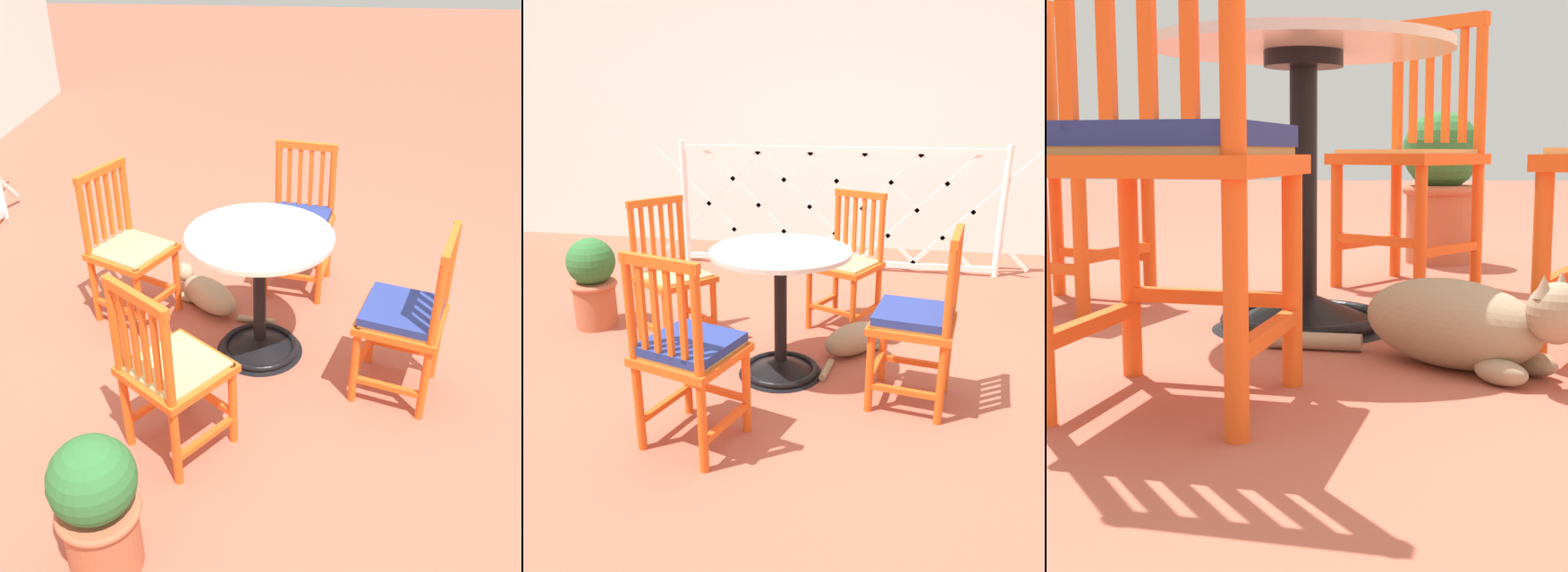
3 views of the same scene
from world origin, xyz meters
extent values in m
plane|color=#AD5642|center=(0.00, 0.00, 0.00)|extent=(24.00, 24.00, 0.00)
cube|color=white|center=(0.00, 3.23, 1.40)|extent=(10.00, 0.20, 2.80)
cylinder|color=white|center=(-1.41, 2.30, 0.57)|extent=(0.06, 0.06, 1.14)
cylinder|color=white|center=(1.44, 2.30, 0.57)|extent=(0.06, 0.06, 1.14)
cube|color=white|center=(0.02, 2.30, 0.06)|extent=(2.85, 0.04, 0.05)
cube|color=white|center=(0.02, 2.30, 1.08)|extent=(2.85, 0.04, 0.05)
cube|color=white|center=(-1.17, 2.30, 0.57)|extent=(1.03, 0.02, 1.03)
cube|color=white|center=(-0.69, 2.30, 0.57)|extent=(1.03, 0.02, 1.03)
cube|color=white|center=(-0.22, 2.30, 0.57)|extent=(1.03, 0.02, 1.03)
cube|color=white|center=(0.26, 2.30, 0.57)|extent=(1.03, 0.02, 1.03)
cube|color=white|center=(0.73, 2.30, 0.57)|extent=(1.03, 0.02, 1.03)
cube|color=white|center=(1.21, 2.30, 0.57)|extent=(1.03, 0.02, 1.03)
cube|color=white|center=(-1.17, 2.30, 0.57)|extent=(1.03, 0.02, 1.03)
cube|color=white|center=(-0.69, 2.30, 0.57)|extent=(1.03, 0.02, 1.03)
cube|color=white|center=(-0.22, 2.30, 0.57)|extent=(1.03, 0.02, 1.03)
cube|color=white|center=(0.26, 2.30, 0.57)|extent=(1.03, 0.02, 1.03)
cube|color=white|center=(0.73, 2.30, 0.57)|extent=(1.03, 0.02, 1.03)
cube|color=white|center=(1.21, 2.30, 0.57)|extent=(1.03, 0.02, 1.03)
cone|color=black|center=(-0.08, 0.16, 0.05)|extent=(0.48, 0.48, 0.10)
torus|color=black|center=(-0.08, 0.16, 0.03)|extent=(0.44, 0.44, 0.04)
cylinder|color=black|center=(-0.08, 0.16, 0.37)|extent=(0.07, 0.07, 0.66)
cylinder|color=black|center=(-0.08, 0.16, 0.68)|extent=(0.20, 0.20, 0.04)
cylinder|color=beige|center=(-0.08, 0.16, 0.72)|extent=(0.76, 0.76, 0.02)
cylinder|color=#EA5619|center=(0.29, 0.69, 0.23)|extent=(0.04, 0.04, 0.45)
cylinder|color=#EA5619|center=(-0.01, 0.84, 0.23)|extent=(0.04, 0.04, 0.45)
cylinder|color=#EA5619|center=(0.44, 1.00, 0.46)|extent=(0.04, 0.04, 0.91)
cylinder|color=#EA5619|center=(0.14, 1.15, 0.46)|extent=(0.04, 0.04, 0.91)
cube|color=#EA5619|center=(0.37, 0.84, 0.14)|extent=(0.18, 0.32, 0.03)
cube|color=#EA5619|center=(0.06, 0.99, 0.14)|extent=(0.18, 0.32, 0.03)
cube|color=#EA5619|center=(0.14, 0.77, 0.17)|extent=(0.32, 0.18, 0.03)
cube|color=#EA5619|center=(0.21, 0.92, 0.43)|extent=(0.54, 0.54, 0.04)
cube|color=tan|center=(0.21, 0.92, 0.45)|extent=(0.47, 0.47, 0.02)
cube|color=#EA5619|center=(0.38, 1.03, 0.68)|extent=(0.03, 0.03, 0.39)
cube|color=#EA5619|center=(0.32, 1.06, 0.68)|extent=(0.03, 0.03, 0.39)
cube|color=#EA5619|center=(0.26, 1.09, 0.68)|extent=(0.03, 0.03, 0.39)
cube|color=#EA5619|center=(0.20, 1.12, 0.68)|extent=(0.03, 0.03, 0.39)
cube|color=#EA5619|center=(0.29, 1.07, 0.89)|extent=(0.35, 0.20, 0.04)
cylinder|color=#EA5619|center=(-0.57, 0.49, 0.23)|extent=(0.04, 0.04, 0.45)
cylinder|color=#EA5619|center=(-0.78, 0.22, 0.23)|extent=(0.04, 0.04, 0.45)
cylinder|color=#EA5619|center=(-0.84, 0.70, 0.46)|extent=(0.04, 0.04, 0.91)
cylinder|color=#EA5619|center=(-1.05, 0.43, 0.46)|extent=(0.04, 0.04, 0.91)
cube|color=#EA5619|center=(-0.71, 0.59, 0.14)|extent=(0.29, 0.23, 0.03)
cube|color=#EA5619|center=(-0.91, 0.32, 0.14)|extent=(0.29, 0.23, 0.03)
cube|color=#EA5619|center=(-0.67, 0.35, 0.17)|extent=(0.23, 0.29, 0.03)
cube|color=#EA5619|center=(-0.81, 0.46, 0.43)|extent=(0.56, 0.56, 0.04)
cube|color=tan|center=(-0.81, 0.46, 0.45)|extent=(0.49, 0.49, 0.02)
cube|color=#EA5619|center=(-0.88, 0.64, 0.68)|extent=(0.03, 0.03, 0.39)
cube|color=#EA5619|center=(-0.92, 0.59, 0.68)|extent=(0.03, 0.03, 0.39)
cube|color=#EA5619|center=(-0.96, 0.54, 0.68)|extent=(0.03, 0.03, 0.39)
cube|color=#EA5619|center=(-1.01, 0.48, 0.68)|extent=(0.03, 0.03, 0.39)
cube|color=#EA5619|center=(-0.94, 0.56, 0.89)|extent=(0.26, 0.32, 0.04)
cylinder|color=#EA5619|center=(-0.45, -0.34, 0.23)|extent=(0.04, 0.04, 0.45)
cylinder|color=#EA5619|center=(-0.12, -0.44, 0.23)|extent=(0.04, 0.04, 0.45)
cylinder|color=#EA5619|center=(-0.55, -0.66, 0.46)|extent=(0.04, 0.04, 0.91)
cylinder|color=#EA5619|center=(-0.23, -0.77, 0.46)|extent=(0.04, 0.04, 0.91)
cube|color=#EA5619|center=(-0.50, -0.50, 0.14)|extent=(0.13, 0.33, 0.03)
cube|color=#EA5619|center=(-0.17, -0.61, 0.14)|extent=(0.13, 0.33, 0.03)
cube|color=#EA5619|center=(-0.29, -0.39, 0.17)|extent=(0.33, 0.13, 0.03)
cube|color=#EA5619|center=(-0.34, -0.55, 0.43)|extent=(0.50, 0.50, 0.04)
cube|color=tan|center=(-0.34, -0.55, 0.45)|extent=(0.44, 0.44, 0.02)
cube|color=#EA5619|center=(-0.49, -0.68, 0.68)|extent=(0.03, 0.03, 0.39)
cube|color=#EA5619|center=(-0.42, -0.71, 0.68)|extent=(0.03, 0.03, 0.39)
cube|color=#EA5619|center=(-0.36, -0.73, 0.68)|extent=(0.03, 0.03, 0.39)
cube|color=#EA5619|center=(-0.29, -0.75, 0.68)|extent=(0.03, 0.03, 0.39)
cube|color=#EA5619|center=(-0.39, -0.72, 0.89)|extent=(0.37, 0.15, 0.04)
cube|color=navy|center=(-0.34, -0.55, 0.48)|extent=(0.45, 0.45, 0.04)
cylinder|color=#EA5619|center=(0.43, -0.16, 0.23)|extent=(0.04, 0.04, 0.45)
cylinder|color=#EA5619|center=(0.49, 0.18, 0.23)|extent=(0.04, 0.04, 0.45)
cylinder|color=#EA5619|center=(0.76, -0.22, 0.46)|extent=(0.04, 0.04, 0.91)
cylinder|color=#EA5619|center=(0.82, 0.12, 0.46)|extent=(0.04, 0.04, 0.91)
cube|color=#EA5619|center=(0.60, -0.19, 0.14)|extent=(0.34, 0.09, 0.03)
cube|color=#EA5619|center=(0.66, 0.15, 0.14)|extent=(0.34, 0.09, 0.03)
cube|color=#EA5619|center=(0.46, 0.01, 0.17)|extent=(0.09, 0.34, 0.03)
cube|color=#EA5619|center=(0.63, -0.02, 0.43)|extent=(0.46, 0.46, 0.04)
cube|color=tan|center=(0.63, -0.02, 0.45)|extent=(0.41, 0.41, 0.02)
cube|color=#EA5619|center=(0.78, -0.15, 0.68)|extent=(0.02, 0.03, 0.39)
cube|color=#EA5619|center=(0.79, -0.08, 0.68)|extent=(0.02, 0.03, 0.39)
cube|color=#EA5619|center=(0.80, -0.01, 0.68)|extent=(0.02, 0.03, 0.39)
cube|color=#EA5619|center=(0.81, 0.05, 0.68)|extent=(0.02, 0.03, 0.39)
cube|color=#EA5619|center=(0.79, -0.05, 0.89)|extent=(0.10, 0.38, 0.04)
cube|color=navy|center=(0.63, -0.02, 0.48)|extent=(0.42, 0.42, 0.04)
ellipsoid|color=#9E896B|center=(0.31, 0.50, 0.10)|extent=(0.44, 0.46, 0.19)
ellipsoid|color=silver|center=(0.38, 0.58, 0.08)|extent=(0.23, 0.23, 0.14)
sphere|color=#9E896B|center=(0.48, 0.69, 0.15)|extent=(0.12, 0.12, 0.12)
ellipsoid|color=silver|center=(0.51, 0.72, 0.14)|extent=(0.07, 0.07, 0.04)
cone|color=#9E896B|center=(0.45, 0.70, 0.20)|extent=(0.04, 0.04, 0.04)
cone|color=#9E896B|center=(0.50, 0.66, 0.20)|extent=(0.04, 0.04, 0.04)
ellipsoid|color=#9E896B|center=(0.38, 0.66, 0.03)|extent=(0.12, 0.13, 0.05)
ellipsoid|color=#9E896B|center=(0.47, 0.59, 0.03)|extent=(0.12, 0.13, 0.05)
cylinder|color=#9E896B|center=(0.18, 0.20, 0.02)|extent=(0.07, 0.22, 0.04)
cylinder|color=#B25B3D|center=(-1.46, 0.63, 0.16)|extent=(0.28, 0.28, 0.32)
torus|color=#B25B3D|center=(-1.46, 0.63, 0.30)|extent=(0.32, 0.32, 0.04)
sphere|color=#2D6B33|center=(-1.46, 0.63, 0.46)|extent=(0.32, 0.32, 0.32)
camera|label=1|loc=(-2.95, -0.10, 2.22)|focal=40.47mm
camera|label=2|loc=(0.46, -2.63, 1.48)|focal=34.70mm
camera|label=3|loc=(2.13, 0.32, 0.45)|focal=54.07mm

